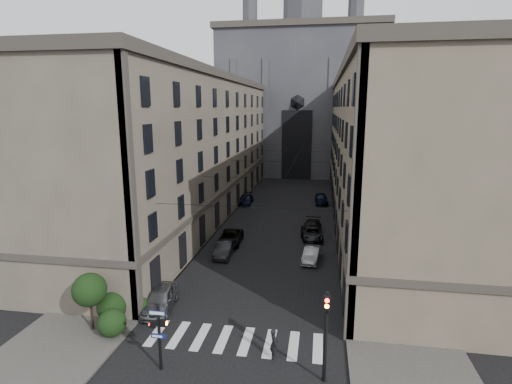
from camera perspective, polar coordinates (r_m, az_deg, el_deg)
The scene contains 19 objects.
sidewalk_left at distance 57.46m, azimuth -6.66°, elevation -2.66°, with size 7.00×80.00×0.15m, color #383533.
sidewalk_right at distance 55.57m, azimuth 14.68°, elevation -3.49°, with size 7.00×80.00×0.15m, color #383533.
zebra_crossing at distance 27.16m, azimuth -3.06°, elevation -20.35°, with size 11.00×3.20×0.01m, color beige.
building_left at distance 56.74m, azimuth -9.77°, elevation 6.58°, with size 13.60×60.60×18.85m.
building_right at distance 54.29m, azimuth 18.31°, elevation 5.91°, with size 13.60×60.60×18.85m.
gothic_tower at distance 92.54m, azimuth 6.43°, elevation 13.94°, with size 35.00×23.00×58.00m.
pedestrian_signal_left at distance 24.07m, azimuth -13.70°, elevation -18.85°, with size 1.02×0.38×4.00m.
traffic_light_right at distance 22.35m, azimuth 9.95°, elevation -18.41°, with size 0.34×0.50×5.20m.
shrub_cluster at distance 29.22m, azimuth -20.63°, elevation -14.66°, with size 3.90×4.40×3.90m.
tram_wires at distance 53.76m, azimuth 3.89°, elevation 4.18°, with size 14.00×60.00×0.43m.
car_left_near at distance 30.98m, azimuth -13.48°, elevation -14.64°, with size 1.93×4.80×1.63m, color slate.
car_left_midnear at distance 40.30m, azimuth -4.55°, elevation -8.09°, with size 1.52×4.37×1.44m, color black.
car_left_midfar at distance 43.71m, azimuth -3.67°, elevation -6.48°, with size 2.32×5.02×1.40m, color black.
car_left_far at distance 61.06m, azimuth -1.50°, elevation -1.08°, with size 2.02×4.98×1.44m, color black.
car_right_near at distance 39.23m, azimuth 7.94°, elevation -8.80°, with size 1.44×4.13×1.36m, color gray.
car_right_midnear at distance 45.61m, azimuth 7.98°, elevation -5.83°, with size 2.20×4.77×1.33m, color black.
car_right_midfar at distance 47.30m, azimuth 7.95°, elevation -5.07°, with size 2.10×5.15×1.50m, color black.
car_right_far at distance 62.19m, azimuth 9.32°, elevation -0.92°, with size 1.89×4.71×1.60m, color black.
pedestrian at distance 25.12m, azimuth 2.55°, elevation -20.83°, with size 0.67×0.44×1.84m, color black.
Camera 1 is at (5.08, -17.39, 14.53)m, focal length 28.00 mm.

